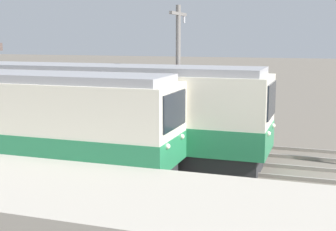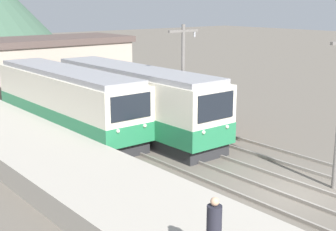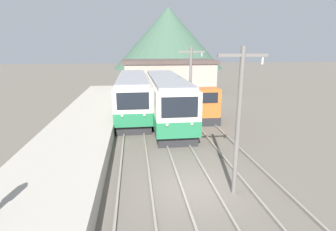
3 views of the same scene
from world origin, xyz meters
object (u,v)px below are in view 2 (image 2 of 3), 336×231
at_px(commuter_train_left, 67,103).
at_px(commuter_train_center, 133,103).
at_px(catenary_mast_mid, 183,77).
at_px(shunting_locomotive, 173,106).
at_px(person_on_platform, 214,227).

relative_size(commuter_train_left, commuter_train_center, 0.99).
relative_size(commuter_train_left, catenary_mast_mid, 2.10).
distance_m(commuter_train_left, shunting_locomotive, 6.40).
relative_size(commuter_train_center, shunting_locomotive, 2.77).
height_order(commuter_train_left, commuter_train_center, commuter_train_center).
bearing_deg(shunting_locomotive, person_on_platform, -126.69).
distance_m(commuter_train_left, catenary_mast_mid, 7.00).
bearing_deg(person_on_platform, commuter_train_center, 62.02).
height_order(commuter_train_center, person_on_platform, commuter_train_center).
bearing_deg(person_on_platform, shunting_locomotive, 53.31).
height_order(commuter_train_center, catenary_mast_mid, catenary_mast_mid).
bearing_deg(commuter_train_center, shunting_locomotive, 0.40).
xyz_separation_m(commuter_train_left, commuter_train_center, (2.80, -2.68, 0.06)).
distance_m(shunting_locomotive, person_on_platform, 17.44).
bearing_deg(commuter_train_center, person_on_platform, -117.98).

